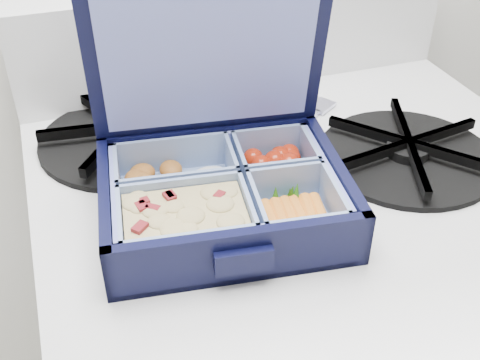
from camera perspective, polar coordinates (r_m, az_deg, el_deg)
name	(u,v)px	position (r m, az deg, el deg)	size (l,w,h in m)	color
bento_box	(224,196)	(0.53, -1.56, -1.54)	(0.21, 0.17, 0.05)	black
burner_grate	(408,148)	(0.64, 15.66, 2.96)	(0.18, 0.18, 0.03)	black
burner_grate_rear	(126,133)	(0.66, -10.73, 4.37)	(0.19, 0.19, 0.02)	black
fork	(279,138)	(0.66, 3.72, 4.01)	(0.03, 0.19, 0.01)	silver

